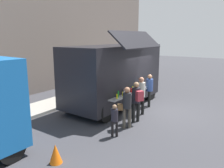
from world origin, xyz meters
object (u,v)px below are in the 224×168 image
Objects in this scene: food_truck_main at (115,74)px; child_near_queue at (115,118)px; customer_extra_browsing at (150,88)px; traffic_cone_orange at (56,154)px; customer_front_ordering at (141,93)px; trash_bin at (118,79)px; customer_mid_with_backpack at (137,98)px; customer_rear_waiting at (127,104)px.

food_truck_main reaches higher than child_near_queue.
customer_extra_browsing is at bearing -26.59° from child_near_queue.
child_near_queue reaches higher than traffic_cone_orange.
customer_front_ordering is at bearing -2.46° from traffic_cone_orange.
trash_bin is 0.59× the size of customer_mid_with_backpack.
customer_extra_browsing reaches higher than customer_rear_waiting.
customer_front_ordering is at bearing -27.51° from child_near_queue.
child_near_queue is at bearing 120.68° from customer_mid_with_backpack.
customer_front_ordering is at bearing -44.17° from customer_mid_with_backpack.
traffic_cone_orange is 4.04m from customer_mid_with_backpack.
food_truck_main is at bearing -0.31° from child_near_queue.
child_near_queue is (-2.54, -0.25, -0.33)m from customer_front_ordering.
customer_rear_waiting is (-0.74, 0.04, -0.07)m from customer_mid_with_backpack.
customer_front_ordering is (-0.55, -1.74, -0.62)m from food_truck_main.
customer_front_ordering is 1.65m from customer_rear_waiting.
customer_rear_waiting reaches higher than child_near_queue.
trash_bin reaches higher than traffic_cone_orange.
child_near_queue is at bearing -149.12° from trash_bin.
customer_extra_browsing is (6.20, -0.01, 0.70)m from traffic_cone_orange.
trash_bin is at bearing 22.04° from traffic_cone_orange.
trash_bin is 0.60× the size of customer_extra_browsing.
trash_bin is at bearing 31.29° from food_truck_main.
customer_mid_with_backpack reaches higher than customer_rear_waiting.
trash_bin is (4.12, 2.32, -1.16)m from food_truck_main.
traffic_cone_orange is 0.47× the size of child_near_queue.
food_truck_main is at bearing 5.48° from customer_extra_browsing.
child_near_queue is (2.31, -0.46, 0.42)m from traffic_cone_orange.
food_truck_main is 4.86m from trash_bin.
customer_mid_with_backpack reaches higher than trash_bin.
customer_mid_with_backpack is 0.74m from customer_rear_waiting.
food_truck_main reaches higher than customer_front_ordering.
customer_front_ordering reaches higher than customer_mid_with_backpack.
food_truck_main is 5.77m from traffic_cone_orange.
food_truck_main is 5.80× the size of trash_bin.
child_near_queue is at bearing -11.15° from traffic_cone_orange.
customer_front_ordering is 0.93m from customer_mid_with_backpack.
traffic_cone_orange is at bearing -162.31° from food_truck_main.
customer_front_ordering is at bearing -138.96° from trash_bin.
customer_extra_browsing is at bearing -0.13° from traffic_cone_orange.
customer_mid_with_backpack is (3.95, -0.45, 0.75)m from traffic_cone_orange.
customer_mid_with_backpack is 1.67m from child_near_queue.
food_truck_main is 3.79m from child_near_queue.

